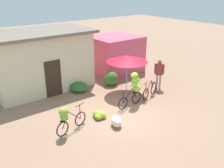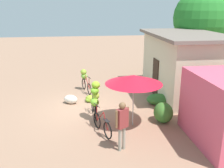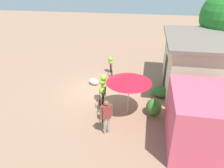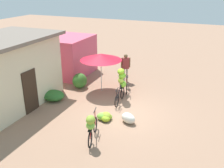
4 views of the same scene
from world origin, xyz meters
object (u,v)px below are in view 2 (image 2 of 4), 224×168
object	(u,v)px
bicycle_near_pile	(95,97)
bicycle_center_loaded	(102,124)
banana_pile_on_ground	(91,99)
person_vendor	(122,121)
building_low	(184,64)
tree_behind_building	(202,18)
market_umbrella	(134,79)
produce_sack	(71,99)
bicycle_leftmost	(85,78)

from	to	relation	value
bicycle_near_pile	bicycle_center_loaded	distance (m)	1.47
banana_pile_on_ground	person_vendor	distance (m)	4.91
building_low	banana_pile_on_ground	xyz separation A→B (m)	(0.53, -5.11, -1.54)
tree_behind_building	bicycle_near_pile	size ratio (longest dim) A/B	3.39
market_umbrella	produce_sack	xyz separation A→B (m)	(-2.79, -2.57, -1.74)
tree_behind_building	bicycle_leftmost	distance (m)	8.62
building_low	bicycle_near_pile	distance (m)	5.76
tree_behind_building	person_vendor	size ratio (longest dim) A/B	3.33
tree_behind_building	bicycle_center_loaded	distance (m)	10.90
tree_behind_building	bicycle_leftmost	world-z (taller)	tree_behind_building
building_low	market_umbrella	size ratio (longest dim) A/B	2.58
produce_sack	bicycle_near_pile	bearing A→B (deg)	28.47
bicycle_center_loaded	produce_sack	xyz separation A→B (m)	(-3.31, -1.25, -0.14)
building_low	bicycle_center_loaded	world-z (taller)	building_low
bicycle_near_pile	person_vendor	distance (m)	2.69
bicycle_center_loaded	bicycle_near_pile	bearing A→B (deg)	-172.89
bicycle_near_pile	banana_pile_on_ground	bearing A→B (deg)	-178.41
person_vendor	bicycle_center_loaded	bearing A→B (deg)	-157.01
bicycle_center_loaded	banana_pile_on_ground	bearing A→B (deg)	-176.32
bicycle_near_pile	banana_pile_on_ground	size ratio (longest dim) A/B	2.25
tree_behind_building	bicycle_center_loaded	world-z (taller)	tree_behind_building
tree_behind_building	market_umbrella	distance (m)	9.22
building_low	market_umbrella	xyz separation A→B (m)	(3.48, -3.57, 0.27)
building_low	produce_sack	world-z (taller)	building_low
building_low	person_vendor	distance (m)	6.87
building_low	bicycle_leftmost	distance (m)	5.57
tree_behind_building	produce_sack	bearing A→B (deg)	-65.09
banana_pile_on_ground	person_vendor	world-z (taller)	person_vendor
building_low	banana_pile_on_ground	world-z (taller)	building_low
building_low	produce_sack	distance (m)	6.35
produce_sack	person_vendor	distance (m)	5.01
bicycle_leftmost	banana_pile_on_ground	world-z (taller)	bicycle_leftmost
tree_behind_building	banana_pile_on_ground	bearing A→B (deg)	-63.14
bicycle_leftmost	banana_pile_on_ground	bearing A→B (deg)	7.75
tree_behind_building	banana_pile_on_ground	size ratio (longest dim) A/B	7.63
bicycle_near_pile	banana_pile_on_ground	xyz separation A→B (m)	(-2.16, -0.06, -0.88)
bicycle_leftmost	bicycle_near_pile	distance (m)	3.97
person_vendor	banana_pile_on_ground	bearing A→B (deg)	-170.80
building_low	person_vendor	xyz separation A→B (m)	(5.29, -4.34, -0.62)
produce_sack	building_low	bearing A→B (deg)	96.45
building_low	produce_sack	size ratio (longest dim) A/B	8.38
banana_pile_on_ground	bicycle_leftmost	bearing A→B (deg)	-172.25
tree_behind_building	produce_sack	size ratio (longest dim) A/B	8.28
building_low	tree_behind_building	distance (m)	4.64
bicycle_leftmost	produce_sack	bearing A→B (deg)	-21.99
market_umbrella	banana_pile_on_ground	world-z (taller)	market_umbrella
market_umbrella	bicycle_center_loaded	size ratio (longest dim) A/B	1.45
bicycle_near_pile	produce_sack	xyz separation A→B (m)	(-2.00, -1.09, -0.81)
banana_pile_on_ground	market_umbrella	bearing A→B (deg)	27.64
bicycle_leftmost	bicycle_near_pile	bearing A→B (deg)	4.39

